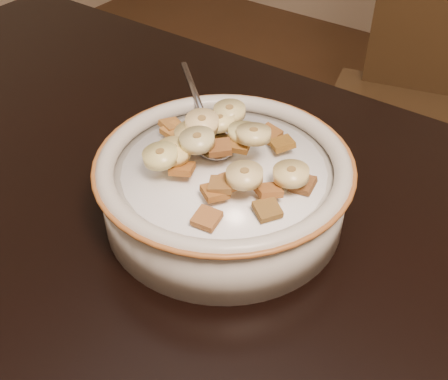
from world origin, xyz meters
The scene contains 37 objects.
chair centered at (-0.04, 0.80, 0.52)m, with size 0.46×0.46×1.04m, color black.
cereal_bowl centered at (-0.09, 0.16, 0.78)m, with size 0.23×0.23×0.05m, color beige.
milk centered at (-0.09, 0.16, 0.80)m, with size 0.19×0.19×0.00m, color white.
spoon centered at (-0.12, 0.19, 0.81)m, with size 0.04×0.05×0.01m, color #9496A2.
cereal_square_0 centered at (-0.08, 0.18, 0.83)m, with size 0.02×0.02×0.01m, color brown.
cereal_square_1 centered at (-0.06, 0.22, 0.82)m, with size 0.02×0.02×0.01m, color #965F19.
cereal_square_2 centered at (-0.03, 0.15, 0.82)m, with size 0.02×0.02×0.01m, color brown.
cereal_square_3 centered at (-0.13, 0.16, 0.82)m, with size 0.02×0.02×0.01m, color #996335.
cereal_square_4 centered at (-0.06, 0.10, 0.81)m, with size 0.02×0.02×0.01m, color brown.
cereal_square_5 centered at (-0.16, 0.18, 0.81)m, with size 0.02×0.02×0.01m, color #99602D.
cereal_square_6 centered at (-0.12, 0.17, 0.82)m, with size 0.02×0.02×0.01m, color brown.
cereal_square_7 centered at (-0.07, 0.12, 0.82)m, with size 0.02×0.02×0.01m, color brown.
cereal_square_8 centered at (-0.03, 0.18, 0.81)m, with size 0.02×0.02×0.01m, color brown.
cereal_square_9 centered at (-0.14, 0.19, 0.82)m, with size 0.02×0.02×0.01m, color brown.
cereal_square_10 centered at (-0.08, 0.23, 0.81)m, with size 0.02×0.02×0.01m, color brown.
cereal_square_11 centered at (-0.13, 0.17, 0.82)m, with size 0.02×0.02×0.01m, color brown.
cereal_square_12 centered at (-0.02, 0.13, 0.81)m, with size 0.02×0.02×0.01m, color brown.
cereal_square_13 centered at (-0.11, 0.13, 0.82)m, with size 0.02×0.02×0.01m, color brown.
cereal_square_14 centered at (-0.16, 0.18, 0.81)m, with size 0.02×0.02×0.01m, color brown.
cereal_square_15 centered at (-0.06, 0.14, 0.82)m, with size 0.02×0.02×0.01m, color #9C622F.
cereal_square_16 centered at (-0.15, 0.14, 0.82)m, with size 0.02×0.02×0.01m, color olive.
cereal_square_17 centered at (-0.02, 0.18, 0.81)m, with size 0.02×0.02×0.01m, color brown.
cereal_square_18 centered at (-0.12, 0.20, 0.82)m, with size 0.02×0.02×0.01m, color #915F24.
cereal_square_19 centered at (-0.09, 0.16, 0.83)m, with size 0.02×0.02×0.01m, color brown.
cereal_square_20 centered at (-0.07, 0.13, 0.82)m, with size 0.02×0.02×0.01m, color brown.
banana_slice_0 centered at (-0.12, 0.16, 0.83)m, with size 0.03×0.03×0.01m, color #E4CA6F.
banana_slice_1 centered at (-0.02, 0.17, 0.82)m, with size 0.03×0.03×0.01m, color #E8CF72.
banana_slice_2 centered at (-0.07, 0.18, 0.84)m, with size 0.03×0.03×0.01m, color #D5BE73.
banana_slice_3 centered at (-0.12, 0.20, 0.83)m, with size 0.03×0.03×0.01m, color #FEEA84.
banana_slice_4 centered at (-0.12, 0.18, 0.83)m, with size 0.03×0.03×0.01m, color #FFE083.
banana_slice_5 centered at (-0.13, 0.12, 0.83)m, with size 0.03×0.03×0.01m, color #E6D681.
banana_slice_6 centered at (-0.12, 0.13, 0.83)m, with size 0.03×0.03×0.01m, color #D9B56B.
banana_slice_7 centered at (-0.05, 0.14, 0.83)m, with size 0.03×0.03×0.01m, color #DECA86.
banana_slice_8 centered at (-0.12, 0.22, 0.83)m, with size 0.03×0.03×0.01m, color #DDC574.
banana_slice_9 centered at (-0.08, 0.19, 0.83)m, with size 0.03×0.03×0.01m, color #E5D683.
banana_slice_10 centered at (-0.11, 0.15, 0.84)m, with size 0.03×0.03×0.01m, color #C8B783.
banana_slice_11 centered at (-0.12, 0.18, 0.84)m, with size 0.03×0.03×0.01m, color beige.
Camera 1 is at (0.15, -0.17, 1.12)m, focal length 45.00 mm.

